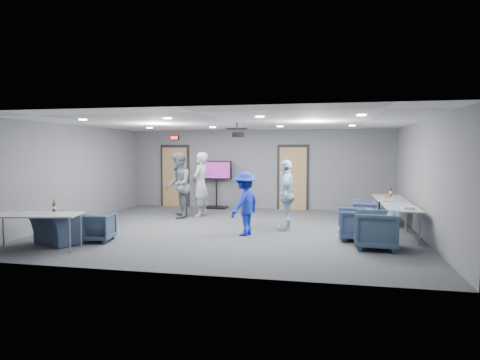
% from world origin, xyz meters
% --- Properties ---
extents(floor, '(9.00, 9.00, 0.00)m').
position_xyz_m(floor, '(0.00, 0.00, 0.00)').
color(floor, '#33363A').
rests_on(floor, ground).
extents(ceiling, '(9.00, 9.00, 0.00)m').
position_xyz_m(ceiling, '(0.00, 0.00, 2.70)').
color(ceiling, white).
rests_on(ceiling, wall_back).
extents(wall_back, '(9.00, 0.02, 2.70)m').
position_xyz_m(wall_back, '(0.00, 4.00, 1.35)').
color(wall_back, slate).
rests_on(wall_back, floor).
extents(wall_front, '(9.00, 0.02, 2.70)m').
position_xyz_m(wall_front, '(0.00, -4.00, 1.35)').
color(wall_front, slate).
rests_on(wall_front, floor).
extents(wall_left, '(0.02, 8.00, 2.70)m').
position_xyz_m(wall_left, '(-4.50, 0.00, 1.35)').
color(wall_left, slate).
rests_on(wall_left, floor).
extents(wall_right, '(0.02, 8.00, 2.70)m').
position_xyz_m(wall_right, '(4.50, 0.00, 1.35)').
color(wall_right, slate).
rests_on(wall_right, floor).
extents(door_left, '(1.06, 0.17, 2.24)m').
position_xyz_m(door_left, '(-3.00, 3.95, 1.07)').
color(door_left, black).
rests_on(door_left, wall_back).
extents(door_right, '(1.06, 0.17, 2.24)m').
position_xyz_m(door_right, '(1.20, 3.95, 1.07)').
color(door_right, black).
rests_on(door_right, wall_back).
extents(exit_sign, '(0.32, 0.08, 0.16)m').
position_xyz_m(exit_sign, '(-3.00, 3.93, 2.45)').
color(exit_sign, black).
rests_on(exit_sign, wall_back).
extents(hvac_diffuser, '(0.60, 0.60, 0.03)m').
position_xyz_m(hvac_diffuser, '(-0.50, 2.80, 2.69)').
color(hvac_diffuser, black).
rests_on(hvac_diffuser, ceiling).
extents(downlights, '(6.18, 3.78, 0.02)m').
position_xyz_m(downlights, '(0.00, 0.00, 2.68)').
color(downlights, white).
rests_on(downlights, ceiling).
extents(person_a, '(0.57, 0.77, 1.95)m').
position_xyz_m(person_a, '(-1.42, 1.91, 0.97)').
color(person_a, '#9B9E9B').
rests_on(person_a, floor).
extents(person_b, '(0.98, 1.12, 1.96)m').
position_xyz_m(person_b, '(-1.98, 1.48, 0.98)').
color(person_b, '#565E67').
rests_on(person_b, floor).
extents(person_c, '(0.48, 1.06, 1.77)m').
position_xyz_m(person_c, '(1.35, 0.21, 0.89)').
color(person_c, '#ABC5DC').
rests_on(person_c, floor).
extents(person_d, '(0.87, 1.11, 1.50)m').
position_xyz_m(person_d, '(0.46, -0.66, 0.75)').
color(person_d, '#1B2FB1').
rests_on(person_d, floor).
extents(chair_right_a, '(0.84, 0.82, 0.66)m').
position_xyz_m(chair_right_a, '(3.35, 1.32, 0.33)').
color(chair_right_a, '#3E496C').
rests_on(chair_right_a, floor).
extents(chair_right_b, '(0.79, 0.77, 0.70)m').
position_xyz_m(chair_right_b, '(2.99, -0.70, 0.35)').
color(chair_right_b, '#3D4A69').
rests_on(chair_right_b, floor).
extents(chair_right_c, '(0.93, 0.91, 0.78)m').
position_xyz_m(chair_right_c, '(3.35, -1.49, 0.39)').
color(chair_right_c, '#3C5268').
rests_on(chair_right_c, floor).
extents(chair_front_a, '(0.77, 0.79, 0.63)m').
position_xyz_m(chair_front_a, '(-2.60, -2.00, 0.32)').
color(chair_front_a, '#334459').
rests_on(chair_front_a, floor).
extents(chair_front_b, '(1.25, 1.19, 0.64)m').
position_xyz_m(chair_front_b, '(-3.25, -2.40, 0.32)').
color(chair_front_b, '#313F55').
rests_on(chair_front_b, floor).
extents(table_right_a, '(0.75, 1.80, 0.73)m').
position_xyz_m(table_right_a, '(4.00, 1.64, 0.68)').
color(table_right_a, '#A5A7A9').
rests_on(table_right_a, floor).
extents(table_right_b, '(0.71, 1.69, 0.73)m').
position_xyz_m(table_right_b, '(4.00, -0.26, 0.68)').
color(table_right_b, '#A5A7A9').
rests_on(table_right_b, floor).
extents(table_front_left, '(1.89, 1.09, 0.73)m').
position_xyz_m(table_front_left, '(-3.37, -3.00, 0.68)').
color(table_front_left, '#A5A7A9').
rests_on(table_front_left, floor).
extents(bottle_front, '(0.07, 0.07, 0.26)m').
position_xyz_m(bottle_front, '(-3.20, -2.63, 0.82)').
color(bottle_front, '#4F1F0D').
rests_on(bottle_front, table_front_left).
extents(bottle_right, '(0.07, 0.07, 0.28)m').
position_xyz_m(bottle_right, '(4.10, 2.10, 0.83)').
color(bottle_right, '#4F1F0D').
rests_on(bottle_right, table_right_a).
extents(snack_box, '(0.21, 0.18, 0.04)m').
position_xyz_m(snack_box, '(3.95, 1.61, 0.75)').
color(snack_box, '#C66131').
rests_on(snack_box, table_right_a).
extents(wrapper, '(0.27, 0.20, 0.06)m').
position_xyz_m(wrapper, '(4.09, -0.72, 0.76)').
color(wrapper, silver).
rests_on(wrapper, table_right_b).
extents(tv_stand, '(1.07, 0.51, 1.64)m').
position_xyz_m(tv_stand, '(-1.41, 3.75, 0.93)').
color(tv_stand, black).
rests_on(tv_stand, floor).
extents(projector, '(0.39, 0.36, 0.35)m').
position_xyz_m(projector, '(0.09, 0.16, 2.41)').
color(projector, black).
rests_on(projector, ceiling).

